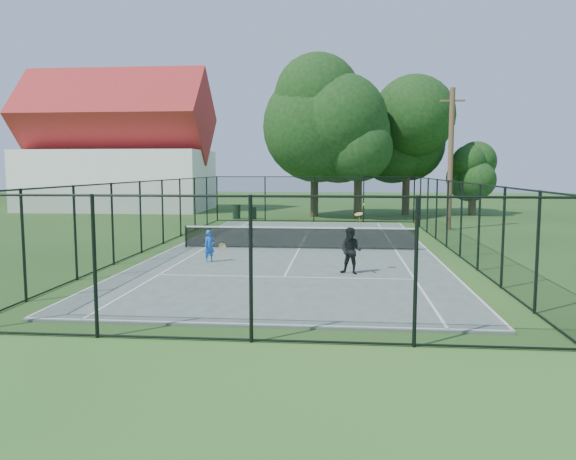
# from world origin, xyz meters

# --- Properties ---
(ground) EXTENTS (120.00, 120.00, 0.00)m
(ground) POSITION_xyz_m (0.00, 0.00, 0.00)
(ground) COLOR #26561D
(tennis_court) EXTENTS (11.00, 24.00, 0.06)m
(tennis_court) POSITION_xyz_m (0.00, 0.00, 0.03)
(tennis_court) COLOR #55645C
(tennis_court) RESTS_ON ground
(tennis_net) EXTENTS (10.08, 0.08, 0.95)m
(tennis_net) POSITION_xyz_m (0.00, 0.00, 0.58)
(tennis_net) COLOR black
(tennis_net) RESTS_ON tennis_court
(fence) EXTENTS (13.10, 26.10, 3.00)m
(fence) POSITION_xyz_m (0.00, 0.00, 1.50)
(fence) COLOR black
(fence) RESTS_ON ground
(tree_near_left) EXTENTS (8.18, 8.18, 10.66)m
(tree_near_left) POSITION_xyz_m (-0.16, 16.98, 6.56)
(tree_near_left) COLOR #332114
(tree_near_left) RESTS_ON ground
(tree_near_mid) EXTENTS (6.45, 6.45, 8.43)m
(tree_near_mid) POSITION_xyz_m (2.95, 15.45, 5.19)
(tree_near_mid) COLOR #332114
(tree_near_mid) RESTS_ON ground
(tree_near_right) EXTENTS (6.44, 6.44, 8.88)m
(tree_near_right) POSITION_xyz_m (6.67, 19.25, 5.65)
(tree_near_right) COLOR #332114
(tree_near_right) RESTS_ON ground
(tree_far_right) EXTENTS (3.77, 3.77, 4.99)m
(tree_far_right) POSITION_xyz_m (11.60, 19.22, 3.08)
(tree_far_right) COLOR #332114
(tree_far_right) RESTS_ON ground
(building) EXTENTS (15.30, 8.15, 11.87)m
(building) POSITION_xyz_m (-17.00, 22.00, 4.93)
(building) COLOR silver
(building) RESTS_ON ground
(trash_bin_left) EXTENTS (0.58, 0.58, 1.00)m
(trash_bin_left) POSITION_xyz_m (-5.51, 14.73, 0.50)
(trash_bin_left) COLOR black
(trash_bin_left) RESTS_ON ground
(trash_bin_right) EXTENTS (0.58, 0.58, 0.86)m
(trash_bin_right) POSITION_xyz_m (-4.33, 14.47, 0.44)
(trash_bin_right) COLOR black
(trash_bin_right) RESTS_ON ground
(utility_pole) EXTENTS (1.40, 0.30, 8.04)m
(utility_pole) POSITION_xyz_m (7.98, 9.00, 4.08)
(utility_pole) COLOR #4C3823
(utility_pole) RESTS_ON ground
(player_blue) EXTENTS (0.84, 0.51, 1.19)m
(player_blue) POSITION_xyz_m (-3.04, -3.76, 0.65)
(player_blue) COLOR blue
(player_blue) RESTS_ON tennis_court
(player_black) EXTENTS (0.91, 1.03, 2.29)m
(player_black) POSITION_xyz_m (2.12, -5.65, 0.83)
(player_black) COLOR black
(player_black) RESTS_ON tennis_court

